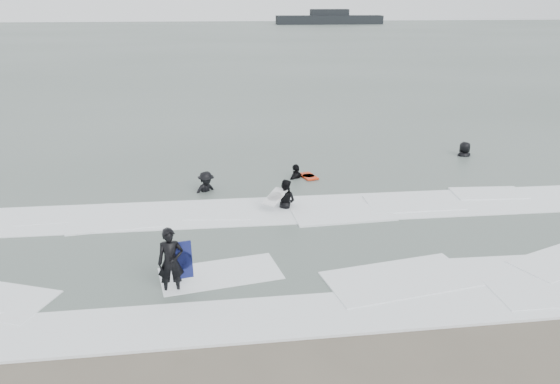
{
  "coord_description": "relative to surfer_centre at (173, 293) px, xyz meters",
  "views": [
    {
      "loc": [
        -1.93,
        -11.46,
        7.05
      ],
      "look_at": [
        0.0,
        5.0,
        1.1
      ],
      "focal_mm": 35.0,
      "sensor_mm": 36.0,
      "label": 1
    }
  ],
  "objects": [
    {
      "name": "surfer_wading",
      "position": [
        3.54,
        5.46,
        0.0
      ],
      "size": [
        1.0,
        0.97,
        1.63
      ],
      "primitive_type": "imported",
      "rotation": [
        0.0,
        0.0,
        2.49
      ],
      "color": "black",
      "rests_on": "ground"
    },
    {
      "name": "ground",
      "position": [
        3.2,
        -0.85,
        0.0
      ],
      "size": [
        320.0,
        320.0,
        0.0
      ],
      "primitive_type": "plane",
      "color": "brown",
      "rests_on": "ground"
    },
    {
      "name": "vessel_horizon",
      "position": [
        32.18,
        138.2,
        1.44
      ],
      "size": [
        28.42,
        5.07,
        3.86
      ],
      "color": "black",
      "rests_on": "ground"
    },
    {
      "name": "surf_foam",
      "position": [
        3.2,
        2.85,
        0.04
      ],
      "size": [
        30.03,
        9.06,
        0.09
      ],
      "color": "white",
      "rests_on": "ground"
    },
    {
      "name": "sea",
      "position": [
        3.2,
        79.15,
        0.06
      ],
      "size": [
        320.0,
        320.0,
        0.0
      ],
      "primitive_type": "plane",
      "color": "#47544C",
      "rests_on": "ground"
    },
    {
      "name": "surfer_right_near",
      "position": [
        4.41,
        8.7,
        0.0
      ],
      "size": [
        1.07,
        1.02,
        1.78
      ],
      "primitive_type": "imported",
      "rotation": [
        0.0,
        0.0,
        -2.41
      ],
      "color": "black",
      "rests_on": "ground"
    },
    {
      "name": "bodyboards",
      "position": [
        2.81,
        4.72,
        0.5
      ],
      "size": [
        5.25,
        9.21,
        1.25
      ],
      "color": "#10154B",
      "rests_on": "ground"
    },
    {
      "name": "surfer_breaker",
      "position": [
        0.77,
        7.38,
        0.0
      ],
      "size": [
        1.27,
        1.12,
        1.71
      ],
      "primitive_type": "imported",
      "rotation": [
        0.0,
        0.0,
        0.55
      ],
      "color": "black",
      "rests_on": "ground"
    },
    {
      "name": "surfer_right_far",
      "position": [
        12.64,
        10.99,
        0.0
      ],
      "size": [
        0.98,
        0.71,
        1.88
      ],
      "primitive_type": "imported",
      "rotation": [
        0.0,
        0.0,
        -3.02
      ],
      "color": "black",
      "rests_on": "ground"
    },
    {
      "name": "surfer_centre",
      "position": [
        0.0,
        0.0,
        0.0
      ],
      "size": [
        0.69,
        0.49,
        1.78
      ],
      "primitive_type": "imported",
      "rotation": [
        0.0,
        0.0,
        0.1
      ],
      "color": "black",
      "rests_on": "ground"
    }
  ]
}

